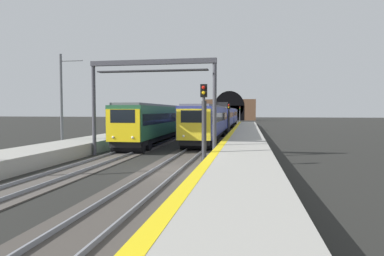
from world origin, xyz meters
The scene contains 14 objects.
ground_plane centered at (0.00, 0.00, 0.00)m, with size 320.00×320.00×0.00m, color black.
platform_right centered at (0.00, -3.97, 0.46)m, with size 112.00×3.56×0.92m, color #9E9B93.
platform_left centered at (0.00, 9.08, 0.46)m, with size 112.00×3.56×0.92m, color #9E9B93.
platform_right_edge_strip centered at (0.00, -2.44, 0.93)m, with size 112.00×0.50×0.01m, color yellow.
track_main_line centered at (0.00, 0.00, 0.04)m, with size 160.00×3.13×0.21m.
track_adjacent_line centered at (0.00, 5.11, 0.04)m, with size 160.00×2.90×0.21m.
train_main_approaching centered at (37.10, 0.00, 2.25)m, with size 58.27×2.96×4.82m.
train_adjacent_platform centered at (25.53, 5.11, 2.27)m, with size 39.96×3.27×3.97m.
railway_signal_near centered at (1.46, -1.80, 2.87)m, with size 0.39×0.38×4.87m.
railway_signal_mid centered at (24.76, -1.80, 2.57)m, with size 0.39×0.38×4.31m.
railway_signal_far centered at (76.14, -1.80, 2.84)m, with size 0.39×0.38×4.65m.
overhead_signal_gantry centered at (5.52, 2.56, 5.37)m, with size 0.70×9.38×7.02m.
tunnel_portal centered at (99.73, 2.56, 3.82)m, with size 2.63×18.61×10.52m.
catenary_mast_far centered at (7.90, 11.23, 4.17)m, with size 0.22×2.11×8.12m.
Camera 1 is at (-16.95, -4.37, 3.32)m, focal length 30.05 mm.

